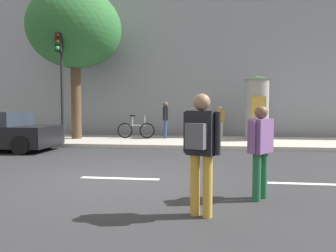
# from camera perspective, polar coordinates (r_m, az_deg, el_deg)

# --- Properties ---
(ground_plane) EXTENTS (80.00, 80.00, 0.00)m
(ground_plane) POSITION_cam_1_polar(r_m,az_deg,el_deg) (7.12, -8.90, -9.57)
(ground_plane) COLOR #2B2B2D
(sidewalk_curb) EXTENTS (36.00, 4.00, 0.15)m
(sidewalk_curb) POSITION_cam_1_polar(r_m,az_deg,el_deg) (13.88, -0.93, -2.86)
(sidewalk_curb) COLOR #B2ADA3
(sidewalk_curb) RESTS_ON ground_plane
(lane_markings) EXTENTS (25.80, 0.16, 0.01)m
(lane_markings) POSITION_cam_1_polar(r_m,az_deg,el_deg) (7.12, -8.90, -9.54)
(lane_markings) COLOR silver
(lane_markings) RESTS_ON ground_plane
(building_backdrop) EXTENTS (36.00, 5.00, 8.65)m
(building_backdrop) POSITION_cam_1_polar(r_m,az_deg,el_deg) (18.96, 1.21, 11.70)
(building_backdrop) COLOR gray
(building_backdrop) RESTS_ON ground_plane
(traffic_light) EXTENTS (0.24, 0.45, 4.41)m
(traffic_light) POSITION_cam_1_polar(r_m,az_deg,el_deg) (13.36, -19.28, 9.76)
(traffic_light) COLOR black
(traffic_light) RESTS_ON sidewalk_curb
(poster_column) EXTENTS (1.12, 1.12, 2.88)m
(poster_column) POSITION_cam_1_polar(r_m,az_deg,el_deg) (14.30, 16.12, 3.35)
(poster_column) COLOR gray
(poster_column) RESTS_ON sidewalk_curb
(street_tree) EXTENTS (4.25, 4.25, 6.88)m
(street_tree) POSITION_cam_1_polar(r_m,az_deg,el_deg) (15.43, -16.85, 16.74)
(street_tree) COLOR #4C3826
(street_tree) RESTS_ON sidewalk_curb
(pedestrian_in_red_top) EXTENTS (0.54, 0.48, 1.80)m
(pedestrian_in_red_top) POSITION_cam_1_polar(r_m,az_deg,el_deg) (4.49, 6.11, -3.26)
(pedestrian_in_red_top) COLOR #B78C33
(pedestrian_in_red_top) RESTS_ON ground_plane
(pedestrian_in_dark_shirt) EXTENTS (0.48, 0.55, 1.63)m
(pedestrian_in_dark_shirt) POSITION_cam_1_polar(r_m,az_deg,el_deg) (5.54, 16.75, -3.31)
(pedestrian_in_dark_shirt) COLOR #1E5938
(pedestrian_in_dark_shirt) RESTS_ON ground_plane
(pedestrian_with_bag) EXTENTS (0.29, 0.66, 1.72)m
(pedestrian_with_bag) POSITION_cam_1_polar(r_m,az_deg,el_deg) (14.51, -0.49, 1.75)
(pedestrian_with_bag) COLOR navy
(pedestrian_with_bag) RESTS_ON sidewalk_curb
(pedestrian_in_light_jacket) EXTENTS (0.52, 0.52, 1.52)m
(pedestrian_in_light_jacket) POSITION_cam_1_polar(r_m,az_deg,el_deg) (15.27, 9.54, 1.34)
(pedestrian_in_light_jacket) COLOR silver
(pedestrian_in_light_jacket) RESTS_ON sidewalk_curb
(bicycle_leaning) EXTENTS (1.77, 0.24, 1.09)m
(bicycle_leaning) POSITION_cam_1_polar(r_m,az_deg,el_deg) (14.64, -5.95, -0.72)
(bicycle_leaning) COLOR black
(bicycle_leaning) RESTS_ON sidewalk_curb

